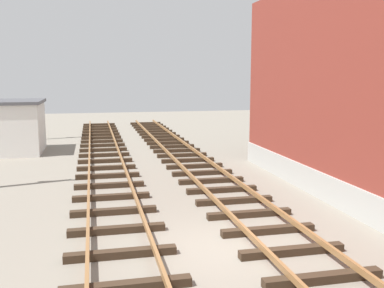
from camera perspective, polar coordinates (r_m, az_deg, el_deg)
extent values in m
plane|color=gray|center=(10.76, 4.45, -13.22)|extent=(80.00, 80.00, 0.00)
cube|color=#38281C|center=(9.45, 16.51, -16.22)|extent=(2.50, 0.24, 0.18)
cube|color=#38281C|center=(10.58, 12.73, -13.28)|extent=(2.50, 0.24, 0.18)
cube|color=#38281C|center=(11.77, 9.77, -10.89)|extent=(2.50, 0.24, 0.18)
cube|color=#38281C|center=(13.00, 7.39, -8.91)|extent=(2.50, 0.24, 0.18)
cube|color=#38281C|center=(14.26, 5.45, -7.28)|extent=(2.50, 0.24, 0.18)
cube|color=#38281C|center=(15.55, 3.84, -5.90)|extent=(2.50, 0.24, 0.18)
cube|color=#38281C|center=(16.85, 2.49, -4.73)|extent=(2.50, 0.24, 0.18)
cube|color=#38281C|center=(18.17, 1.33, -3.73)|extent=(2.50, 0.24, 0.18)
cube|color=#38281C|center=(19.50, 0.33, -2.86)|extent=(2.50, 0.24, 0.18)
cube|color=#38281C|center=(20.84, -0.54, -2.10)|extent=(2.50, 0.24, 0.18)
cube|color=#38281C|center=(22.18, -1.30, -1.44)|extent=(2.50, 0.24, 0.18)
cube|color=#38281C|center=(23.53, -1.98, -0.85)|extent=(2.50, 0.24, 0.18)
cube|color=#38281C|center=(24.89, -2.58, -0.32)|extent=(2.50, 0.24, 0.18)
cube|color=#38281C|center=(26.25, -3.12, 0.15)|extent=(2.50, 0.24, 0.18)
cube|color=#38281C|center=(27.61, -3.60, 0.57)|extent=(2.50, 0.24, 0.18)
cube|color=#38281C|center=(28.98, -4.05, 0.96)|extent=(2.50, 0.24, 0.18)
cube|color=#38281C|center=(30.35, -4.45, 1.31)|extent=(2.50, 0.24, 0.18)
cube|color=#38281C|center=(31.72, -4.81, 1.63)|extent=(2.50, 0.24, 0.18)
cube|color=#38281C|center=(33.10, -5.15, 1.92)|extent=(2.50, 0.24, 0.18)
cube|color=#38281C|center=(34.47, -5.46, 2.19)|extent=(2.50, 0.24, 0.18)
cube|color=#38281C|center=(35.85, -5.74, 2.44)|extent=(2.50, 0.24, 0.18)
cube|color=#38281C|center=(37.23, -6.01, 2.67)|extent=(2.50, 0.24, 0.18)
cube|color=olive|center=(10.85, 7.64, -11.66)|extent=(0.08, 55.90, 0.14)
cube|color=olive|center=(11.41, 14.56, -10.83)|extent=(0.08, 55.90, 0.14)
cube|color=#38281C|center=(8.86, -8.44, -17.69)|extent=(2.50, 0.24, 0.18)
cube|color=#38281C|center=(10.31, -9.14, -13.77)|extent=(2.50, 0.24, 0.18)
cube|color=#38281C|center=(11.80, -9.65, -10.83)|extent=(2.50, 0.24, 0.18)
cube|color=#38281C|center=(13.32, -10.04, -8.54)|extent=(2.50, 0.24, 0.18)
cube|color=#38281C|center=(14.85, -10.34, -6.73)|extent=(2.50, 0.24, 0.18)
cube|color=#38281C|center=(16.39, -10.59, -5.26)|extent=(2.50, 0.24, 0.18)
cube|color=#38281C|center=(17.95, -10.79, -4.04)|extent=(2.50, 0.24, 0.18)
cube|color=#38281C|center=(19.51, -10.96, -3.02)|extent=(2.50, 0.24, 0.18)
cube|color=#38281C|center=(21.08, -11.10, -2.15)|extent=(2.50, 0.24, 0.18)
cube|color=#38281C|center=(22.65, -11.23, -1.39)|extent=(2.50, 0.24, 0.18)
cube|color=#38281C|center=(24.22, -11.33, -0.74)|extent=(2.50, 0.24, 0.18)
cube|color=#38281C|center=(25.80, -11.43, -0.17)|extent=(2.50, 0.24, 0.18)
cube|color=#38281C|center=(27.38, -11.51, 0.34)|extent=(2.50, 0.24, 0.18)
cube|color=#38281C|center=(28.96, -11.59, 0.79)|extent=(2.50, 0.24, 0.18)
cube|color=#38281C|center=(30.54, -11.65, 1.20)|extent=(2.50, 0.24, 0.18)
cube|color=#38281C|center=(32.13, -11.72, 1.56)|extent=(2.50, 0.24, 0.18)
cube|color=#38281C|center=(33.71, -11.77, 1.90)|extent=(2.50, 0.24, 0.18)
cube|color=#38281C|center=(35.30, -11.82, 2.20)|extent=(2.50, 0.24, 0.18)
cube|color=#38281C|center=(36.89, -11.86, 2.47)|extent=(2.50, 0.24, 0.18)
cube|color=olive|center=(10.24, -13.29, -13.10)|extent=(0.08, 55.90, 0.14)
cube|color=olive|center=(10.31, -5.07, -12.73)|extent=(0.08, 55.90, 0.14)
cube|color=#B2B2AD|center=(13.50, 20.45, -7.14)|extent=(0.08, 17.90, 0.90)
cube|color=silver|center=(25.10, -21.91, 1.91)|extent=(2.80, 3.60, 2.60)
cube|color=#4C4C51|center=(24.99, -22.09, 5.06)|extent=(3.00, 3.80, 0.16)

